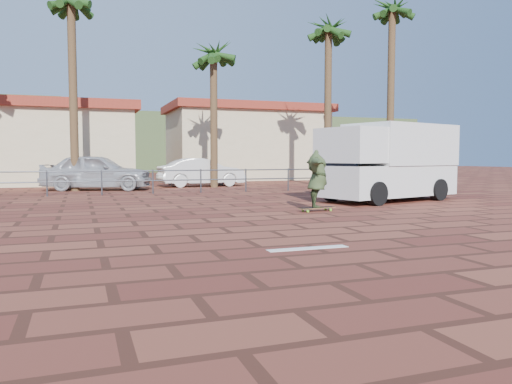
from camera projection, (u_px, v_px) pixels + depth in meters
ground at (245, 240)px, 9.09m from camera, size 120.00×120.00×0.00m
paint_stripe at (308, 248)px, 8.19m from camera, size 1.40×0.22×0.01m
guardrail at (153, 177)px, 20.32m from camera, size 24.06×0.06×1.00m
palm_left at (71, 8)px, 21.64m from camera, size 2.40×2.40×9.45m
palm_center at (213, 58)px, 24.38m from camera, size 2.40×2.40×7.75m
palm_right at (329, 34)px, 24.72m from camera, size 2.40×2.40×9.05m
palm_far_right at (392, 16)px, 24.72m from camera, size 2.40×2.40×10.05m
building_west at (18, 143)px, 27.62m from camera, size 12.60×7.60×4.50m
building_east at (246, 142)px, 34.14m from camera, size 10.60×6.60×5.00m
hill_front at (105, 144)px, 55.89m from camera, size 70.00×18.00×6.00m
longboard at (317, 208)px, 13.80m from camera, size 1.14×0.43×0.11m
skateboarder at (317, 179)px, 13.75m from camera, size 1.04×2.03×1.60m
campervan at (389, 161)px, 17.12m from camera, size 5.45×3.45×2.63m
car_silver at (97, 172)px, 22.74m from camera, size 5.22×3.26×1.66m
car_white at (202, 172)px, 25.58m from camera, size 4.50×1.89×1.44m
street_sign at (402, 152)px, 24.25m from camera, size 0.50×0.19×2.50m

